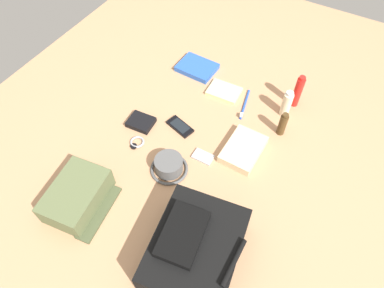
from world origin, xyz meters
The scene contains 15 objects.
ground_plane centered at (0.00, 0.00, -0.01)m, with size 2.64×2.02×0.02m, color tan.
backpack centered at (0.38, 0.23, 0.07)m, with size 0.38×0.32×0.16m.
toiletry_pouch centered at (0.42, -0.24, 0.05)m, with size 0.27×0.24×0.10m.
bucket_hat centered at (0.13, -0.03, 0.03)m, with size 0.15×0.15×0.07m.
sunscreen_spray centered at (-0.46, 0.28, 0.08)m, with size 0.04×0.04×0.17m.
lotion_bottle centered at (-0.38, 0.26, 0.06)m, with size 0.04×0.04×0.14m.
cologne_bottle centered at (-0.27, 0.29, 0.06)m, with size 0.03×0.03×0.12m.
paperback_novel centered at (-0.44, -0.22, 0.01)m, with size 0.15×0.19×0.03m.
cell_phone centered at (-0.08, -0.11, 0.01)m, with size 0.09×0.13×0.01m.
media_player centered at (0.01, 0.06, 0.01)m, with size 0.05×0.08×0.01m.
wristwatch centered at (0.09, -0.22, 0.01)m, with size 0.07×0.06×0.01m.
toothbrush centered at (-0.33, 0.09, 0.01)m, with size 0.18×0.05×0.02m.
wallet centered at (-0.01, -0.27, 0.01)m, with size 0.09×0.11×0.02m, color black.
notepad centered at (-0.37, -0.03, 0.01)m, with size 0.11×0.15×0.02m, color beige.
folded_towel centered at (-0.10, 0.19, 0.02)m, with size 0.20×0.14×0.04m, color beige.
Camera 1 is at (0.72, 0.41, 1.17)m, focal length 31.96 mm.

